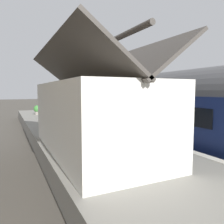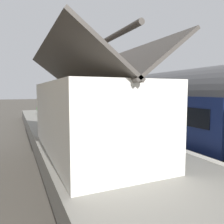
% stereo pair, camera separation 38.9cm
% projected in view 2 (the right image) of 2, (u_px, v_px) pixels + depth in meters
% --- Properties ---
extents(ground_plane, '(160.00, 160.00, 0.00)m').
position_uv_depth(ground_plane, '(134.00, 139.00, 14.90)').
color(ground_plane, '#4C473F').
extents(platform, '(32.00, 5.39, 0.88)m').
position_uv_depth(platform, '(80.00, 137.00, 13.37)').
color(platform, gray).
rests_on(platform, ground).
extents(platform_edge_coping, '(32.00, 0.36, 0.02)m').
position_uv_depth(platform_edge_coping, '(118.00, 127.00, 14.34)').
color(platform_edge_coping, beige).
rests_on(platform_edge_coping, platform).
extents(rail_near, '(52.00, 0.08, 0.14)m').
position_uv_depth(rail_near, '(154.00, 136.00, 15.54)').
color(rail_near, gray).
rests_on(rail_near, ground).
extents(rail_far, '(52.00, 0.08, 0.14)m').
position_uv_depth(rail_far, '(136.00, 138.00, 14.96)').
color(rail_far, gray).
rests_on(rail_far, ground).
extents(train, '(24.45, 2.73, 4.32)m').
position_uv_depth(train, '(175.00, 109.00, 12.29)').
color(train, black).
rests_on(train, ground).
extents(station_building, '(7.76, 3.48, 5.24)m').
position_uv_depth(station_building, '(89.00, 113.00, 8.73)').
color(station_building, white).
rests_on(station_building, platform).
extents(bench_mid_platform, '(1.40, 0.44, 0.88)m').
position_uv_depth(bench_mid_platform, '(84.00, 116.00, 16.38)').
color(bench_mid_platform, brown).
rests_on(bench_mid_platform, platform).
extents(bench_near_building, '(1.41, 0.48, 0.88)m').
position_uv_depth(bench_near_building, '(70.00, 112.00, 19.99)').
color(bench_near_building, brown).
rests_on(bench_near_building, platform).
extents(bench_by_lamp, '(1.41, 0.46, 0.88)m').
position_uv_depth(bench_by_lamp, '(64.00, 109.00, 23.14)').
color(bench_by_lamp, brown).
rests_on(bench_by_lamp, platform).
extents(planter_by_door, '(0.46, 0.46, 0.72)m').
position_uv_depth(planter_by_door, '(60.00, 111.00, 21.40)').
color(planter_by_door, '#9E5138').
rests_on(planter_by_door, platform).
extents(planter_bench_left, '(0.63, 0.63, 0.92)m').
position_uv_depth(planter_bench_left, '(61.00, 114.00, 17.37)').
color(planter_bench_left, black).
rests_on(planter_bench_left, platform).
extents(planter_under_sign, '(0.56, 0.56, 0.88)m').
position_uv_depth(planter_under_sign, '(51.00, 109.00, 22.98)').
color(planter_under_sign, gray).
rests_on(planter_under_sign, platform).
extents(planter_corner_building, '(0.57, 0.57, 0.88)m').
position_uv_depth(planter_corner_building, '(58.00, 113.00, 18.53)').
color(planter_corner_building, teal).
rests_on(planter_corner_building, platform).
extents(planter_bench_right, '(0.65, 0.65, 0.93)m').
position_uv_depth(planter_bench_right, '(40.00, 109.00, 22.16)').
color(planter_bench_right, gray).
rests_on(planter_bench_right, platform).
extents(planter_edge_near, '(0.92, 0.32, 0.65)m').
position_uv_depth(planter_edge_near, '(58.00, 125.00, 13.23)').
color(planter_edge_near, gray).
rests_on(planter_edge_near, platform).
extents(lamp_post_platform, '(0.32, 0.50, 3.67)m').
position_uv_depth(lamp_post_platform, '(73.00, 89.00, 21.43)').
color(lamp_post_platform, black).
rests_on(lamp_post_platform, platform).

